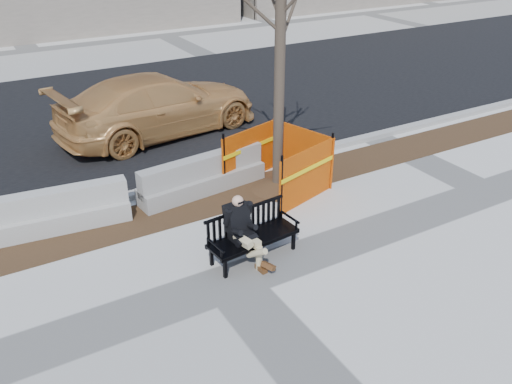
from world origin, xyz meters
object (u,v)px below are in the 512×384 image
(bench, at_px, (253,257))
(jersey_barrier_right, at_px, (203,191))
(sedan, at_px, (161,133))
(tree_fence, at_px, (277,189))
(jersey_barrier_left, at_px, (53,230))
(seated_man, at_px, (242,260))

(bench, relative_size, jersey_barrier_right, 0.57)
(sedan, bearing_deg, tree_fence, -175.94)
(bench, bearing_deg, sedan, 77.81)
(tree_fence, distance_m, jersey_barrier_left, 4.59)
(seated_man, relative_size, jersey_barrier_right, 0.42)
(tree_fence, xyz_separation_m, sedan, (-0.97, 4.35, 0.00))
(bench, bearing_deg, tree_fence, 43.35)
(sedan, xyz_separation_m, jersey_barrier_left, (-3.57, -3.66, 0.00))
(bench, height_order, seated_man, seated_man)
(jersey_barrier_right, bearing_deg, jersey_barrier_left, 173.83)
(tree_fence, height_order, sedan, tree_fence)
(sedan, height_order, jersey_barrier_left, sedan)
(seated_man, relative_size, tree_fence, 0.19)
(seated_man, xyz_separation_m, jersey_barrier_left, (-2.60, 2.62, 0.00))
(seated_man, height_order, tree_fence, tree_fence)
(tree_fence, bearing_deg, bench, -131.16)
(seated_man, distance_m, jersey_barrier_right, 2.68)
(bench, relative_size, jersey_barrier_left, 0.57)
(bench, height_order, jersey_barrier_right, bench)
(jersey_barrier_left, bearing_deg, jersey_barrier_right, 6.07)
(sedan, xyz_separation_m, jersey_barrier_right, (-0.46, -3.66, 0.00))
(tree_fence, xyz_separation_m, jersey_barrier_right, (-1.43, 0.69, 0.00))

